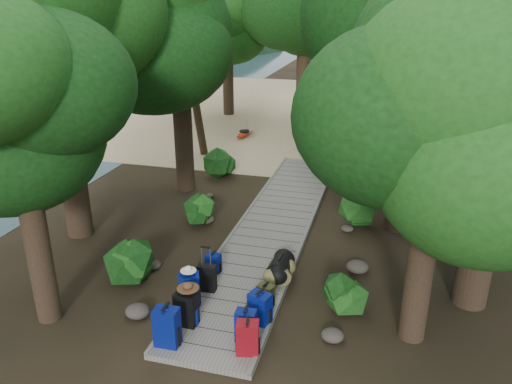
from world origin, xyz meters
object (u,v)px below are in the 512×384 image
(backpack_right_b, at_px, (246,324))
(lone_suitcase_on_sand, at_px, (321,148))
(duffel_right_khaki, at_px, (280,272))
(sun_lounger, at_px, (383,138))
(duffel_right_black, at_px, (281,266))
(suitcase_on_boardwalk, at_px, (207,278))
(kayak, at_px, (245,133))
(backpack_left_b, at_px, (186,307))
(backpack_left_d, at_px, (213,262))
(backpack_right_a, at_px, (248,336))
(backpack_right_d, at_px, (266,294))
(backpack_left_a, at_px, (167,325))
(backpack_right_c, at_px, (260,306))
(backpack_left_c, at_px, (189,288))

(backpack_right_b, relative_size, lone_suitcase_on_sand, 1.00)
(duffel_right_khaki, height_order, sun_lounger, sun_lounger)
(duffel_right_khaki, distance_m, duffel_right_black, 0.19)
(suitcase_on_boardwalk, bearing_deg, kayak, 100.46)
(backpack_left_b, relative_size, backpack_left_d, 1.57)
(backpack_right_a, relative_size, backpack_right_b, 1.05)
(backpack_right_b, xyz_separation_m, backpack_right_d, (0.08, 1.19, -0.09))
(backpack_left_a, relative_size, kayak, 0.24)
(backpack_left_a, relative_size, backpack_right_b, 1.23)
(backpack_right_c, bearing_deg, sun_lounger, 100.41)
(backpack_left_a, bearing_deg, lone_suitcase_on_sand, 85.13)
(duffel_right_black, relative_size, kayak, 0.22)
(backpack_left_b, relative_size, duffel_right_khaki, 1.29)
(duffel_right_khaki, distance_m, kayak, 12.76)
(backpack_right_b, bearing_deg, lone_suitcase_on_sand, 89.09)
(backpack_right_b, xyz_separation_m, kayak, (-4.21, 14.20, -0.26))
(backpack_left_c, xyz_separation_m, kayak, (-2.77, 13.40, -0.31))
(duffel_right_black, bearing_deg, backpack_left_a, -113.73)
(backpack_left_b, relative_size, suitcase_on_boardwalk, 1.28)
(backpack_left_a, relative_size, backpack_right_a, 1.17)
(backpack_left_a, distance_m, duffel_right_black, 3.26)
(duffel_right_black, bearing_deg, backpack_right_d, -89.17)
(duffel_right_black, xyz_separation_m, lone_suitcase_on_sand, (-0.50, 9.73, -0.00))
(backpack_right_c, relative_size, suitcase_on_boardwalk, 1.17)
(backpack_left_c, distance_m, suitcase_on_boardwalk, 0.62)
(duffel_right_khaki, bearing_deg, backpack_right_b, -118.80)
(backpack_left_c, distance_m, backpack_right_a, 1.95)
(sun_lounger, bearing_deg, backpack_left_c, -125.56)
(backpack_left_a, relative_size, backpack_left_c, 1.08)
(kayak, bearing_deg, backpack_right_b, -68.06)
(backpack_right_b, distance_m, lone_suitcase_on_sand, 12.12)
(backpack_left_b, relative_size, backpack_right_a, 1.09)
(suitcase_on_boardwalk, bearing_deg, backpack_right_c, -32.23)
(duffel_right_black, height_order, lone_suitcase_on_sand, lone_suitcase_on_sand)
(backpack_left_b, distance_m, backpack_right_a, 1.47)
(backpack_right_d, xyz_separation_m, sun_lounger, (1.93, 13.27, -0.08))
(backpack_right_b, bearing_deg, backpack_left_d, 120.44)
(backpack_right_c, bearing_deg, lone_suitcase_on_sand, 110.60)
(suitcase_on_boardwalk, bearing_deg, backpack_right_d, -10.51)
(backpack_left_b, height_order, suitcase_on_boardwalk, backpack_left_b)
(kayak, height_order, sun_lounger, sun_lounger)
(backpack_right_d, bearing_deg, backpack_left_d, 162.19)
(backpack_left_c, height_order, backpack_right_b, backpack_left_c)
(backpack_left_c, xyz_separation_m, backpack_right_a, (1.57, -1.14, -0.03))
(backpack_left_a, height_order, backpack_right_c, backpack_left_a)
(backpack_left_b, height_order, backpack_right_a, backpack_left_b)
(backpack_left_a, bearing_deg, backpack_left_b, 81.09)
(backpack_right_b, relative_size, backpack_right_c, 0.96)
(backpack_right_c, bearing_deg, backpack_right_d, 111.62)
(backpack_left_c, relative_size, suitcase_on_boardwalk, 1.28)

